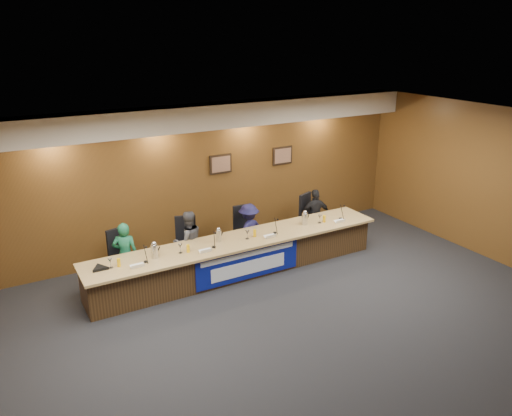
{
  "coord_description": "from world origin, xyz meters",
  "views": [
    {
      "loc": [
        -4.15,
        -5.63,
        4.61
      ],
      "look_at": [
        0.41,
        2.41,
        1.31
      ],
      "focal_mm": 35.0,
      "sensor_mm": 36.0,
      "label": 1
    }
  ],
  "objects_px": {
    "carafe_mid": "(218,236)",
    "panelist_c": "(249,231)",
    "office_chair_a": "(125,260)",
    "carafe_right": "(305,219)",
    "carafe_left": "(155,251)",
    "office_chair_b": "(187,247)",
    "speakerphone": "(100,268)",
    "banner": "(248,263)",
    "panelist_d": "(315,216)",
    "office_chair_d": "(312,220)",
    "office_chair_c": "(247,234)",
    "panelist_b": "(188,242)",
    "panelist_a": "(125,255)",
    "dais_body": "(239,257)"
  },
  "relations": [
    {
      "from": "office_chair_d",
      "to": "carafe_right",
      "type": "relative_size",
      "value": 1.93
    },
    {
      "from": "speakerphone",
      "to": "panelist_b",
      "type": "bearing_deg",
      "value": 18.15
    },
    {
      "from": "carafe_mid",
      "to": "panelist_d",
      "type": "bearing_deg",
      "value": 11.02
    },
    {
      "from": "panelist_b",
      "to": "carafe_right",
      "type": "bearing_deg",
      "value": 165.4
    },
    {
      "from": "banner",
      "to": "carafe_mid",
      "type": "relative_size",
      "value": 9.45
    },
    {
      "from": "panelist_a",
      "to": "carafe_mid",
      "type": "xyz_separation_m",
      "value": [
        1.69,
        -0.52,
        0.23
      ]
    },
    {
      "from": "office_chair_d",
      "to": "carafe_mid",
      "type": "distance_m",
      "value": 2.78
    },
    {
      "from": "panelist_c",
      "to": "office_chair_a",
      "type": "height_order",
      "value": "panelist_c"
    },
    {
      "from": "dais_body",
      "to": "carafe_right",
      "type": "distance_m",
      "value": 1.65
    },
    {
      "from": "panelist_c",
      "to": "office_chair_c",
      "type": "relative_size",
      "value": 2.47
    },
    {
      "from": "panelist_a",
      "to": "panelist_b",
      "type": "height_order",
      "value": "panelist_a"
    },
    {
      "from": "panelist_b",
      "to": "panelist_d",
      "type": "relative_size",
      "value": 1.03
    },
    {
      "from": "panelist_c",
      "to": "office_chair_c",
      "type": "bearing_deg",
      "value": -105.93
    },
    {
      "from": "office_chair_c",
      "to": "panelist_b",
      "type": "bearing_deg",
      "value": -172.96
    },
    {
      "from": "carafe_left",
      "to": "office_chair_b",
      "type": "bearing_deg",
      "value": 39.27
    },
    {
      "from": "panelist_b",
      "to": "office_chair_a",
      "type": "relative_size",
      "value": 2.66
    },
    {
      "from": "dais_body",
      "to": "speakerphone",
      "type": "distance_m",
      "value": 2.72
    },
    {
      "from": "panelist_a",
      "to": "speakerphone",
      "type": "height_order",
      "value": "panelist_a"
    },
    {
      "from": "banner",
      "to": "panelist_d",
      "type": "relative_size",
      "value": 1.77
    },
    {
      "from": "banner",
      "to": "panelist_d",
      "type": "height_order",
      "value": "panelist_d"
    },
    {
      "from": "office_chair_b",
      "to": "speakerphone",
      "type": "bearing_deg",
      "value": -140.02
    },
    {
      "from": "office_chair_d",
      "to": "carafe_right",
      "type": "xyz_separation_m",
      "value": [
        -0.72,
        -0.71,
        0.39
      ]
    },
    {
      "from": "banner",
      "to": "carafe_right",
      "type": "xyz_separation_m",
      "value": [
        1.56,
        0.39,
        0.49
      ]
    },
    {
      "from": "carafe_right",
      "to": "speakerphone",
      "type": "distance_m",
      "value": 4.25
    },
    {
      "from": "office_chair_c",
      "to": "speakerphone",
      "type": "height_order",
      "value": "speakerphone"
    },
    {
      "from": "office_chair_a",
      "to": "panelist_d",
      "type": "bearing_deg",
      "value": -16.04
    },
    {
      "from": "carafe_left",
      "to": "office_chair_a",
      "type": "bearing_deg",
      "value": 116.8
    },
    {
      "from": "office_chair_c",
      "to": "dais_body",
      "type": "bearing_deg",
      "value": -126.32
    },
    {
      "from": "speakerphone",
      "to": "office_chair_b",
      "type": "bearing_deg",
      "value": 20.87
    },
    {
      "from": "office_chair_b",
      "to": "panelist_b",
      "type": "bearing_deg",
      "value": -70.89
    },
    {
      "from": "banner",
      "to": "carafe_mid",
      "type": "distance_m",
      "value": 0.79
    },
    {
      "from": "banner",
      "to": "panelist_b",
      "type": "height_order",
      "value": "panelist_b"
    },
    {
      "from": "panelist_b",
      "to": "speakerphone",
      "type": "height_order",
      "value": "panelist_b"
    },
    {
      "from": "panelist_d",
      "to": "speakerphone",
      "type": "height_order",
      "value": "panelist_d"
    },
    {
      "from": "office_chair_b",
      "to": "carafe_right",
      "type": "distance_m",
      "value": 2.52
    },
    {
      "from": "panelist_d",
      "to": "office_chair_d",
      "type": "bearing_deg",
      "value": -75.26
    },
    {
      "from": "panelist_b",
      "to": "panelist_c",
      "type": "distance_m",
      "value": 1.38
    },
    {
      "from": "banner",
      "to": "office_chair_a",
      "type": "xyz_separation_m",
      "value": [
        -2.09,
        1.1,
        0.1
      ]
    },
    {
      "from": "office_chair_d",
      "to": "office_chair_b",
      "type": "bearing_deg",
      "value": 157.26
    },
    {
      "from": "office_chair_b",
      "to": "carafe_mid",
      "type": "bearing_deg",
      "value": -36.73
    },
    {
      "from": "banner",
      "to": "panelist_d",
      "type": "xyz_separation_m",
      "value": [
        2.29,
        1.0,
        0.24
      ]
    },
    {
      "from": "carafe_right",
      "to": "carafe_mid",
      "type": "bearing_deg",
      "value": 177.56
    },
    {
      "from": "panelist_a",
      "to": "office_chair_d",
      "type": "relative_size",
      "value": 2.67
    },
    {
      "from": "carafe_right",
      "to": "dais_body",
      "type": "bearing_deg",
      "value": 179.06
    },
    {
      "from": "panelist_b",
      "to": "carafe_mid",
      "type": "xyz_separation_m",
      "value": [
        0.42,
        -0.52,
        0.23
      ]
    },
    {
      "from": "panelist_c",
      "to": "office_chair_d",
      "type": "relative_size",
      "value": 2.47
    },
    {
      "from": "office_chair_d",
      "to": "panelist_b",
      "type": "bearing_deg",
      "value": 159.1
    },
    {
      "from": "office_chair_a",
      "to": "carafe_right",
      "type": "xyz_separation_m",
      "value": [
        3.65,
        -0.71,
        0.39
      ]
    },
    {
      "from": "carafe_mid",
      "to": "speakerphone",
      "type": "bearing_deg",
      "value": -177.78
    },
    {
      "from": "carafe_mid",
      "to": "panelist_c",
      "type": "bearing_deg",
      "value": 28.71
    }
  ]
}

